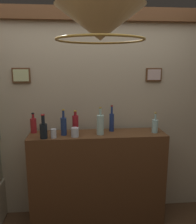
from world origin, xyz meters
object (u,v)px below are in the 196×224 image
object	(u,v)px
pendant_lamp	(100,24)
glass_tumbler_rocks	(75,132)
liquor_bottle_port	(33,125)
liquor_bottle_tequila	(64,126)
liquor_bottle_whiskey	(100,124)
liquor_bottle_mezcal	(75,124)
liquor_bottle_vodka	(44,130)
liquor_bottle_gin	(112,121)
liquor_bottle_scotch	(155,126)
glass_tumbler_highball	(54,133)

from	to	relation	value
pendant_lamp	glass_tumbler_rocks	bearing A→B (deg)	104.19
liquor_bottle_port	liquor_bottle_tequila	bearing A→B (deg)	-19.05
liquor_bottle_tequila	liquor_bottle_port	distance (m)	0.35
liquor_bottle_whiskey	liquor_bottle_port	xyz separation A→B (m)	(-0.73, 0.13, -0.02)
liquor_bottle_mezcal	liquor_bottle_vodka	size ratio (longest dim) A/B	1.02
glass_tumbler_rocks	liquor_bottle_gin	bearing A→B (deg)	22.51
liquor_bottle_gin	liquor_bottle_port	size ratio (longest dim) A/B	1.32
liquor_bottle_mezcal	liquor_bottle_vodka	xyz separation A→B (m)	(-0.32, -0.14, -0.02)
liquor_bottle_vodka	glass_tumbler_rocks	bearing A→B (deg)	4.09
liquor_bottle_gin	glass_tumbler_rocks	xyz separation A→B (m)	(-0.41, -0.17, -0.06)
liquor_bottle_mezcal	liquor_bottle_gin	xyz separation A→B (m)	(0.41, 0.06, 0.00)
liquor_bottle_whiskey	liquor_bottle_scotch	xyz separation A→B (m)	(0.61, 0.01, -0.03)
liquor_bottle_mezcal	pendant_lamp	xyz separation A→B (m)	(0.18, -0.85, 0.90)
liquor_bottle_tequila	liquor_bottle_gin	bearing A→B (deg)	10.66
liquor_bottle_tequila	liquor_bottle_port	bearing A→B (deg)	160.95
liquor_bottle_scotch	liquor_bottle_port	size ratio (longest dim) A/B	1.01
liquor_bottle_mezcal	glass_tumbler_rocks	bearing A→B (deg)	-93.37
liquor_bottle_gin	glass_tumbler_rocks	world-z (taller)	liquor_bottle_gin
glass_tumbler_rocks	pendant_lamp	world-z (taller)	pendant_lamp
glass_tumbler_rocks	glass_tumbler_highball	world-z (taller)	glass_tumbler_rocks
liquor_bottle_port	liquor_bottle_scotch	bearing A→B (deg)	-5.10
liquor_bottle_gin	liquor_bottle_port	distance (m)	0.87
liquor_bottle_scotch	liquor_bottle_tequila	size ratio (longest dim) A/B	0.81
liquor_bottle_scotch	pendant_lamp	distance (m)	1.41
liquor_bottle_tequila	liquor_bottle_mezcal	bearing A→B (deg)	18.37
glass_tumbler_rocks	glass_tumbler_highball	size ratio (longest dim) A/B	1.04
liquor_bottle_gin	liquor_bottle_whiskey	bearing A→B (deg)	-140.99
liquor_bottle_port	liquor_bottle_mezcal	bearing A→B (deg)	-9.14
liquor_bottle_mezcal	glass_tumbler_highball	xyz separation A→B (m)	(-0.23, -0.13, -0.06)
liquor_bottle_vodka	liquor_bottle_whiskey	bearing A→B (deg)	7.71
liquor_bottle_vodka	liquor_bottle_tequila	world-z (taller)	liquor_bottle_tequila
glass_tumbler_highball	liquor_bottle_port	bearing A→B (deg)	138.67
liquor_bottle_mezcal	liquor_bottle_tequila	bearing A→B (deg)	-161.63
glass_tumbler_highball	liquor_bottle_scotch	bearing A→B (deg)	4.52
liquor_bottle_gin	glass_tumbler_highball	distance (m)	0.66
liquor_bottle_scotch	glass_tumbler_rocks	world-z (taller)	liquor_bottle_scotch
liquor_bottle_whiskey	liquor_bottle_vodka	bearing A→B (deg)	-172.29
liquor_bottle_mezcal	liquor_bottle_gin	world-z (taller)	liquor_bottle_gin
liquor_bottle_whiskey	liquor_bottle_gin	size ratio (longest dim) A/B	1.01
glass_tumbler_rocks	liquor_bottle_mezcal	bearing A→B (deg)	86.63
liquor_bottle_port	glass_tumbler_rocks	xyz separation A→B (m)	(0.45, -0.19, -0.04)
liquor_bottle_scotch	liquor_bottle_vodka	size ratio (longest dim) A/B	0.90
liquor_bottle_scotch	liquor_bottle_tequila	bearing A→B (deg)	179.80
liquor_bottle_whiskey	liquor_bottle_scotch	bearing A→B (deg)	0.97
liquor_bottle_whiskey	liquor_bottle_tequila	distance (m)	0.39
liquor_bottle_scotch	glass_tumbler_highball	xyz separation A→B (m)	(-1.10, -0.09, -0.03)
glass_tumbler_rocks	glass_tumbler_highball	distance (m)	0.22
liquor_bottle_vodka	pendant_lamp	world-z (taller)	pendant_lamp
liquor_bottle_vodka	liquor_bottle_gin	xyz separation A→B (m)	(0.73, 0.19, 0.02)
glass_tumbler_highball	pendant_lamp	bearing A→B (deg)	-60.48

